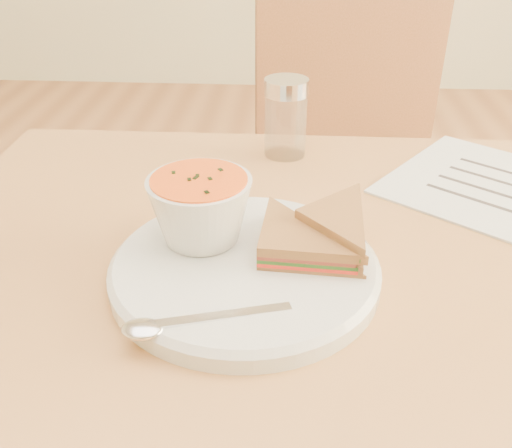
# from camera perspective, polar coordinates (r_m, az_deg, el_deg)

# --- Properties ---
(chair_far) EXTENTS (0.50, 0.50, 0.96)m
(chair_far) POSITION_cam_1_polar(r_m,az_deg,el_deg) (1.27, 10.72, 1.87)
(chair_far) COLOR brown
(chair_far) RESTS_ON floor
(plate) EXTENTS (0.33, 0.33, 0.02)m
(plate) POSITION_cam_1_polar(r_m,az_deg,el_deg) (0.57, -1.14, -4.63)
(plate) COLOR silver
(plate) RESTS_ON dining_table
(soup_bowl) EXTENTS (0.11, 0.11, 0.07)m
(soup_bowl) POSITION_cam_1_polar(r_m,az_deg,el_deg) (0.58, -5.56, 1.17)
(soup_bowl) COLOR silver
(soup_bowl) RESTS_ON plate
(sandwich_half_a) EXTENTS (0.11, 0.11, 0.03)m
(sandwich_half_a) POSITION_cam_1_polar(r_m,az_deg,el_deg) (0.54, 0.06, -3.83)
(sandwich_half_a) COLOR olive
(sandwich_half_a) RESTS_ON plate
(sandwich_half_b) EXTENTS (0.13, 0.13, 0.03)m
(sandwich_half_b) POSITION_cam_1_polar(r_m,az_deg,el_deg) (0.58, 3.86, 0.20)
(sandwich_half_b) COLOR olive
(sandwich_half_b) RESTS_ON plate
(spoon) EXTENTS (0.18, 0.09, 0.01)m
(spoon) POSITION_cam_1_polar(r_m,az_deg,el_deg) (0.49, -5.11, -9.47)
(spoon) COLOR silver
(spoon) RESTS_ON plate
(condiment_shaker) EXTENTS (0.07, 0.07, 0.11)m
(condiment_shaker) POSITION_cam_1_polar(r_m,az_deg,el_deg) (0.81, 2.98, 10.56)
(condiment_shaker) COLOR silver
(condiment_shaker) RESTS_ON dining_table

